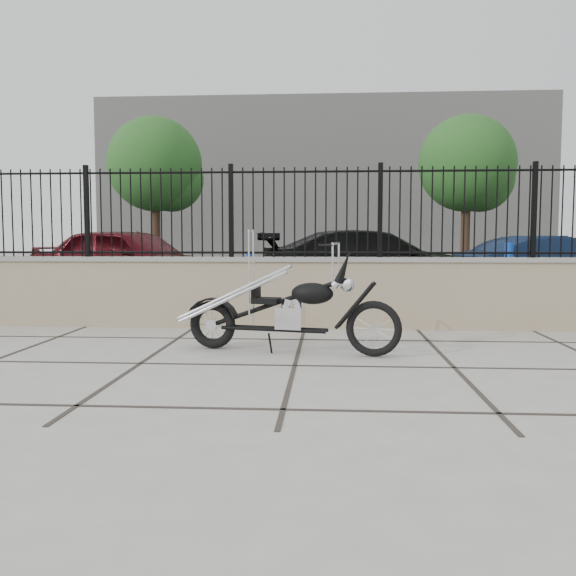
% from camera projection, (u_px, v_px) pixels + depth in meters
% --- Properties ---
extents(ground_plane, '(90.00, 90.00, 0.00)m').
position_uv_depth(ground_plane, '(295.00, 366.00, 5.80)').
color(ground_plane, '#99968E').
rests_on(ground_plane, ground).
extents(parking_lot, '(30.00, 30.00, 0.00)m').
position_uv_depth(parking_lot, '(318.00, 279.00, 18.23)').
color(parking_lot, black).
rests_on(parking_lot, ground).
extents(retaining_wall, '(14.00, 0.36, 0.96)m').
position_uv_depth(retaining_wall, '(305.00, 292.00, 8.25)').
color(retaining_wall, gray).
rests_on(retaining_wall, ground_plane).
extents(iron_fence, '(14.00, 0.08, 1.20)m').
position_uv_depth(iron_fence, '(305.00, 212.00, 8.16)').
color(iron_fence, black).
rests_on(iron_fence, retaining_wall).
extents(background_building, '(22.00, 6.00, 8.00)m').
position_uv_depth(background_building, '(323.00, 185.00, 31.83)').
color(background_building, beige).
rests_on(background_building, ground_plane).
extents(chopper_motorcycle, '(2.25, 0.85, 1.33)m').
position_uv_depth(chopper_motorcycle, '(286.00, 290.00, 6.43)').
color(chopper_motorcycle, black).
rests_on(chopper_motorcycle, ground_plane).
extents(car_red, '(4.62, 3.06, 1.46)m').
position_uv_depth(car_red, '(130.00, 262.00, 12.53)').
color(car_red, '#470A10').
rests_on(car_red, parking_lot).
extents(car_black, '(5.04, 2.80, 1.38)m').
position_uv_depth(car_black, '(374.00, 264.00, 12.63)').
color(car_black, black).
rests_on(car_black, parking_lot).
extents(car_blue, '(4.05, 2.27, 1.27)m').
position_uv_depth(car_blue, '(550.00, 266.00, 12.75)').
color(car_blue, '#0E1B35').
rests_on(car_blue, parking_lot).
extents(bollard_a, '(0.14, 0.14, 0.96)m').
position_uv_depth(bollard_a, '(250.00, 279.00, 10.93)').
color(bollard_a, '#0C30BF').
rests_on(bollard_a, ground_plane).
extents(bollard_b, '(0.17, 0.17, 1.14)m').
position_uv_depth(bollard_b, '(508.00, 278.00, 9.86)').
color(bollard_b, '#0D1EC3').
rests_on(bollard_b, ground_plane).
extents(tree_left, '(3.44, 3.44, 5.80)m').
position_uv_depth(tree_left, '(155.00, 160.00, 22.19)').
color(tree_left, '#382619').
rests_on(tree_left, ground_plane).
extents(tree_right, '(3.36, 3.36, 5.67)m').
position_uv_depth(tree_right, '(467.00, 159.00, 21.24)').
color(tree_right, '#382619').
rests_on(tree_right, ground_plane).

